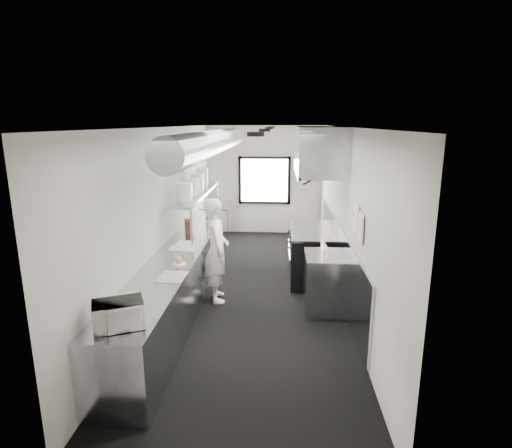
# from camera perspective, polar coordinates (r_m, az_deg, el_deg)

# --- Properties ---
(floor) EXTENTS (3.00, 8.00, 0.01)m
(floor) POSITION_cam_1_polar(r_m,az_deg,el_deg) (7.42, -0.17, -9.04)
(floor) COLOR black
(floor) RESTS_ON ground
(ceiling) EXTENTS (3.00, 8.00, 0.01)m
(ceiling) POSITION_cam_1_polar(r_m,az_deg,el_deg) (6.84, -0.19, 13.13)
(ceiling) COLOR beige
(ceiling) RESTS_ON wall_back
(wall_back) EXTENTS (3.00, 0.02, 2.80)m
(wall_back) POSITION_cam_1_polar(r_m,az_deg,el_deg) (10.94, 1.16, 6.00)
(wall_back) COLOR beige
(wall_back) RESTS_ON floor
(wall_front) EXTENTS (3.00, 0.02, 2.80)m
(wall_front) POSITION_cam_1_polar(r_m,az_deg,el_deg) (3.22, -4.83, -13.55)
(wall_front) COLOR beige
(wall_front) RESTS_ON floor
(wall_left) EXTENTS (0.02, 8.00, 2.80)m
(wall_left) POSITION_cam_1_polar(r_m,az_deg,el_deg) (7.25, -12.10, 1.71)
(wall_left) COLOR beige
(wall_left) RESTS_ON floor
(wall_right) EXTENTS (0.02, 8.00, 2.80)m
(wall_right) POSITION_cam_1_polar(r_m,az_deg,el_deg) (7.07, 12.05, 1.40)
(wall_right) COLOR beige
(wall_right) RESTS_ON floor
(wall_cladding) EXTENTS (0.03, 5.50, 1.10)m
(wall_cladding) POSITION_cam_1_polar(r_m,az_deg,el_deg) (7.57, 11.26, -4.41)
(wall_cladding) COLOR #8E939B
(wall_cladding) RESTS_ON wall_right
(hvac_duct) EXTENTS (0.40, 6.40, 0.40)m
(hvac_duct) POSITION_cam_1_polar(r_m,az_deg,el_deg) (7.33, -5.56, 11.15)
(hvac_duct) COLOR gray
(hvac_duct) RESTS_ON ceiling
(service_window) EXTENTS (1.36, 0.05, 1.25)m
(service_window) POSITION_cam_1_polar(r_m,az_deg,el_deg) (10.90, 1.15, 5.97)
(service_window) COLOR white
(service_window) RESTS_ON wall_back
(exhaust_hood) EXTENTS (0.81, 2.20, 0.88)m
(exhaust_hood) POSITION_cam_1_polar(r_m,az_deg,el_deg) (7.57, 8.59, 9.93)
(exhaust_hood) COLOR #8E939B
(exhaust_hood) RESTS_ON ceiling
(prep_counter) EXTENTS (0.70, 6.00, 0.90)m
(prep_counter) POSITION_cam_1_polar(r_m,az_deg,el_deg) (6.96, -10.00, -6.85)
(prep_counter) COLOR #8E939B
(prep_counter) RESTS_ON floor
(pass_shelf) EXTENTS (0.45, 3.00, 0.68)m
(pass_shelf) POSITION_cam_1_polar(r_m,az_deg,el_deg) (8.11, -8.18, 4.10)
(pass_shelf) COLOR #8E939B
(pass_shelf) RESTS_ON prep_counter
(range) EXTENTS (0.88, 1.60, 0.94)m
(range) POSITION_cam_1_polar(r_m,az_deg,el_deg) (7.93, 7.68, -4.04)
(range) COLOR black
(range) RESTS_ON floor
(bottle_station) EXTENTS (0.65, 0.80, 0.90)m
(bottle_station) POSITION_cam_1_polar(r_m,az_deg,el_deg) (6.63, 9.50, -7.90)
(bottle_station) COLOR #8E939B
(bottle_station) RESTS_ON floor
(far_work_table) EXTENTS (0.70, 1.20, 0.90)m
(far_work_table) POSITION_cam_1_polar(r_m,az_deg,el_deg) (10.44, -5.37, 0.26)
(far_work_table) COLOR #8E939B
(far_work_table) RESTS_ON floor
(notice_sheet_a) EXTENTS (0.02, 0.28, 0.38)m
(notice_sheet_a) POSITION_cam_1_polar(r_m,az_deg,el_deg) (5.86, 13.54, 0.81)
(notice_sheet_a) COLOR white
(notice_sheet_a) RESTS_ON wall_right
(notice_sheet_b) EXTENTS (0.02, 0.28, 0.38)m
(notice_sheet_b) POSITION_cam_1_polar(r_m,az_deg,el_deg) (5.54, 14.12, -0.50)
(notice_sheet_b) COLOR white
(notice_sheet_b) RESTS_ON wall_right
(line_cook) EXTENTS (0.56, 0.71, 1.71)m
(line_cook) POSITION_cam_1_polar(r_m,az_deg,el_deg) (6.81, -5.45, -3.55)
(line_cook) COLOR white
(line_cook) RESTS_ON floor
(microwave) EXTENTS (0.55, 0.49, 0.27)m
(microwave) POSITION_cam_1_polar(r_m,az_deg,el_deg) (4.41, -18.33, -11.66)
(microwave) COLOR white
(microwave) RESTS_ON prep_counter
(deli_tub_a) EXTENTS (0.17, 0.17, 0.11)m
(deli_tub_a) POSITION_cam_1_polar(r_m,az_deg,el_deg) (4.81, -18.65, -10.58)
(deli_tub_a) COLOR #A8B0A3
(deli_tub_a) RESTS_ON prep_counter
(deli_tub_b) EXTENTS (0.19, 0.19, 0.11)m
(deli_tub_b) POSITION_cam_1_polar(r_m,az_deg,el_deg) (4.96, -17.00, -9.67)
(deli_tub_b) COLOR #A8B0A3
(deli_tub_b) RESTS_ON prep_counter
(newspaper) EXTENTS (0.36, 0.44, 0.01)m
(newspaper) POSITION_cam_1_polar(r_m,az_deg,el_deg) (5.61, -11.41, -7.10)
(newspaper) COLOR silver
(newspaper) RESTS_ON prep_counter
(small_plate) EXTENTS (0.25, 0.25, 0.02)m
(small_plate) POSITION_cam_1_polar(r_m,az_deg,el_deg) (6.06, -10.48, -5.41)
(small_plate) COLOR white
(small_plate) RESTS_ON prep_counter
(pastry) EXTENTS (0.10, 0.10, 0.10)m
(pastry) POSITION_cam_1_polar(r_m,az_deg,el_deg) (6.05, -10.51, -4.89)
(pastry) COLOR tan
(pastry) RESTS_ON small_plate
(cutting_board) EXTENTS (0.46, 0.58, 0.02)m
(cutting_board) POSITION_cam_1_polar(r_m,az_deg,el_deg) (6.93, -9.53, -2.93)
(cutting_board) COLOR white
(cutting_board) RESTS_ON prep_counter
(knife_block) EXTENTS (0.18, 0.25, 0.25)m
(knife_block) POSITION_cam_1_polar(r_m,az_deg,el_deg) (7.71, -9.25, -0.33)
(knife_block) COLOR #532A1D
(knife_block) RESTS_ON prep_counter
(plate_stack_a) EXTENTS (0.28, 0.28, 0.30)m
(plate_stack_a) POSITION_cam_1_polar(r_m,az_deg,el_deg) (7.26, -9.73, 4.41)
(plate_stack_a) COLOR white
(plate_stack_a) RESTS_ON pass_shelf
(plate_stack_b) EXTENTS (0.31, 0.31, 0.30)m
(plate_stack_b) POSITION_cam_1_polar(r_m,az_deg,el_deg) (7.81, -8.71, 5.10)
(plate_stack_b) COLOR white
(plate_stack_b) RESTS_ON pass_shelf
(plate_stack_c) EXTENTS (0.29, 0.29, 0.35)m
(plate_stack_c) POSITION_cam_1_polar(r_m,az_deg,el_deg) (8.14, -8.04, 5.62)
(plate_stack_c) COLOR white
(plate_stack_c) RESTS_ON pass_shelf
(plate_stack_d) EXTENTS (0.30, 0.30, 0.38)m
(plate_stack_d) POSITION_cam_1_polar(r_m,az_deg,el_deg) (8.80, -7.40, 6.37)
(plate_stack_d) COLOR white
(plate_stack_d) RESTS_ON pass_shelf
(squeeze_bottle_a) EXTENTS (0.07, 0.07, 0.16)m
(squeeze_bottle_a) POSITION_cam_1_polar(r_m,az_deg,el_deg) (6.18, 9.27, -4.29)
(squeeze_bottle_a) COLOR white
(squeeze_bottle_a) RESTS_ON bottle_station
(squeeze_bottle_b) EXTENTS (0.06, 0.06, 0.16)m
(squeeze_bottle_b) POSITION_cam_1_polar(r_m,az_deg,el_deg) (6.31, 9.66, -3.91)
(squeeze_bottle_b) COLOR white
(squeeze_bottle_b) RESTS_ON bottle_station
(squeeze_bottle_c) EXTENTS (0.07, 0.07, 0.16)m
(squeeze_bottle_c) POSITION_cam_1_polar(r_m,az_deg,el_deg) (6.44, 9.36, -3.53)
(squeeze_bottle_c) COLOR white
(squeeze_bottle_c) RESTS_ON bottle_station
(squeeze_bottle_d) EXTENTS (0.07, 0.07, 0.19)m
(squeeze_bottle_d) POSITION_cam_1_polar(r_m,az_deg,el_deg) (6.58, 9.21, -3.04)
(squeeze_bottle_d) COLOR white
(squeeze_bottle_d) RESTS_ON bottle_station
(squeeze_bottle_e) EXTENTS (0.07, 0.07, 0.20)m
(squeeze_bottle_e) POSITION_cam_1_polar(r_m,az_deg,el_deg) (6.71, 9.14, -2.67)
(squeeze_bottle_e) COLOR white
(squeeze_bottle_e) RESTS_ON bottle_station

